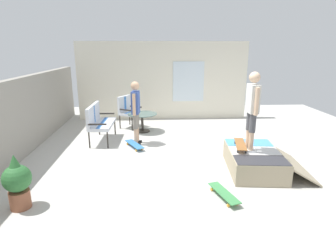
{
  "coord_description": "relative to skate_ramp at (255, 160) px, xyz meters",
  "views": [
    {
      "loc": [
        -6.19,
        0.86,
        2.5
      ],
      "look_at": [
        0.22,
        0.51,
        0.7
      ],
      "focal_mm": 29.79,
      "sensor_mm": 36.0,
      "label": 1
    }
  ],
  "objects": [
    {
      "name": "ground_plane",
      "position": [
        0.85,
        1.27,
        -0.27
      ],
      "size": [
        12.0,
        12.0,
        0.1
      ],
      "primitive_type": "cube",
      "color": "beige"
    },
    {
      "name": "back_wall_cinderblock",
      "position": [
        0.85,
        5.27,
        0.7
      ],
      "size": [
        9.0,
        0.2,
        1.84
      ],
      "color": "gray",
      "rests_on": "ground_plane"
    },
    {
      "name": "house_facade",
      "position": [
        4.65,
        1.75,
        1.14
      ],
      "size": [
        0.23,
        6.0,
        2.73
      ],
      "color": "silver",
      "rests_on": "ground_plane"
    },
    {
      "name": "skate_ramp",
      "position": [
        0.0,
        0.0,
        0.0
      ],
      "size": [
        1.68,
        1.75,
        0.44
      ],
      "color": "tan",
      "rests_on": "ground_plane"
    },
    {
      "name": "patio_bench",
      "position": [
        2.14,
        3.64,
        0.39
      ],
      "size": [
        1.27,
        0.59,
        1.02
      ],
      "color": "#2D2823",
      "rests_on": "ground_plane"
    },
    {
      "name": "patio_chair_near_house",
      "position": [
        3.51,
        2.95,
        0.39
      ],
      "size": [
        0.81,
        0.79,
        1.02
      ],
      "color": "#2D2823",
      "rests_on": "ground_plane"
    },
    {
      "name": "patio_table",
      "position": [
        2.97,
        2.46,
        0.18
      ],
      "size": [
        0.9,
        0.9,
        0.57
      ],
      "color": "#2D2823",
      "rests_on": "ground_plane"
    },
    {
      "name": "person_watching",
      "position": [
        1.85,
        2.59,
        0.76
      ],
      "size": [
        0.48,
        0.28,
        1.68
      ],
      "color": "black",
      "rests_on": "ground_plane"
    },
    {
      "name": "person_skater",
      "position": [
        -0.0,
        0.16,
        1.16
      ],
      "size": [
        0.48,
        0.25,
        1.62
      ],
      "color": "silver",
      "rests_on": "skate_ramp"
    },
    {
      "name": "skateboard_by_bench",
      "position": [
        1.53,
        2.63,
        -0.14
      ],
      "size": [
        0.8,
        0.55,
        0.1
      ],
      "color": "#3372B2",
      "rests_on": "ground_plane"
    },
    {
      "name": "skateboard_spare",
      "position": [
        -1.08,
        0.93,
        -0.14
      ],
      "size": [
        0.82,
        0.42,
        0.1
      ],
      "color": "#3F8C4C",
      "rests_on": "ground_plane"
    },
    {
      "name": "skateboard_on_ramp",
      "position": [
        0.15,
        0.29,
        0.31
      ],
      "size": [
        0.82,
        0.35,
        0.1
      ],
      "color": "brown",
      "rests_on": "skate_ramp"
    },
    {
      "name": "potted_plant",
      "position": [
        -1.21,
        4.29,
        0.25
      ],
      "size": [
        0.44,
        0.44,
        0.92
      ],
      "color": "brown",
      "rests_on": "ground_plane"
    }
  ]
}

